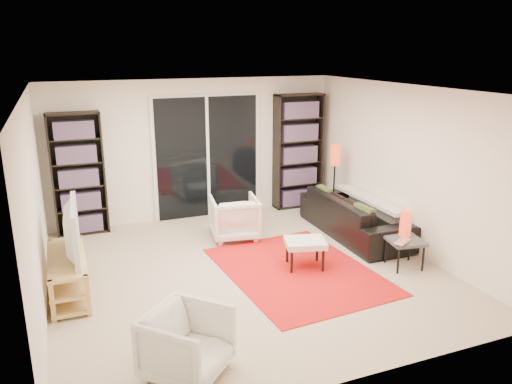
# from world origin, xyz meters

# --- Properties ---
(floor) EXTENTS (5.00, 5.00, 0.00)m
(floor) POSITION_xyz_m (0.00, 0.00, 0.00)
(floor) COLOR beige
(floor) RESTS_ON ground
(wall_back) EXTENTS (5.00, 0.02, 2.40)m
(wall_back) POSITION_xyz_m (0.00, 2.50, 1.20)
(wall_back) COLOR white
(wall_back) RESTS_ON ground
(wall_front) EXTENTS (5.00, 0.02, 2.40)m
(wall_front) POSITION_xyz_m (0.00, -2.50, 1.20)
(wall_front) COLOR white
(wall_front) RESTS_ON ground
(wall_left) EXTENTS (0.02, 5.00, 2.40)m
(wall_left) POSITION_xyz_m (-2.50, 0.00, 1.20)
(wall_left) COLOR white
(wall_left) RESTS_ON ground
(wall_right) EXTENTS (0.02, 5.00, 2.40)m
(wall_right) POSITION_xyz_m (2.50, 0.00, 1.20)
(wall_right) COLOR white
(wall_right) RESTS_ON ground
(ceiling) EXTENTS (5.00, 5.00, 0.02)m
(ceiling) POSITION_xyz_m (0.00, 0.00, 2.40)
(ceiling) COLOR white
(ceiling) RESTS_ON wall_back
(sliding_door) EXTENTS (1.92, 0.08, 2.16)m
(sliding_door) POSITION_xyz_m (0.20, 2.46, 1.05)
(sliding_door) COLOR white
(sliding_door) RESTS_ON ground
(bookshelf_left) EXTENTS (0.80, 0.30, 1.95)m
(bookshelf_left) POSITION_xyz_m (-1.95, 2.33, 0.98)
(bookshelf_left) COLOR black
(bookshelf_left) RESTS_ON ground
(bookshelf_right) EXTENTS (0.90, 0.30, 2.10)m
(bookshelf_right) POSITION_xyz_m (1.90, 2.33, 1.05)
(bookshelf_right) COLOR black
(bookshelf_right) RESTS_ON ground
(tv_stand) EXTENTS (0.43, 1.33, 0.50)m
(tv_stand) POSITION_xyz_m (-2.24, 0.19, 0.26)
(tv_stand) COLOR #E1BD70
(tv_stand) RESTS_ON floor
(tv) EXTENTS (0.19, 1.12, 0.64)m
(tv) POSITION_xyz_m (-2.22, 0.19, 0.82)
(tv) COLOR black
(tv) RESTS_ON tv_stand
(rug) EXTENTS (1.98, 2.57, 0.01)m
(rug) POSITION_xyz_m (0.63, -0.26, 0.01)
(rug) COLOR red
(rug) RESTS_ON floor
(sofa) EXTENTS (0.88, 2.20, 0.64)m
(sofa) POSITION_xyz_m (2.08, 0.65, 0.32)
(sofa) COLOR black
(sofa) RESTS_ON floor
(armchair_back) EXTENTS (0.82, 0.83, 0.67)m
(armchair_back) POSITION_xyz_m (0.25, 1.22, 0.33)
(armchair_back) COLOR silver
(armchair_back) RESTS_ON floor
(armchair_front) EXTENTS (0.97, 0.97, 0.63)m
(armchair_front) POSITION_xyz_m (-1.29, -1.86, 0.32)
(armchair_front) COLOR silver
(armchair_front) RESTS_ON floor
(ottoman) EXTENTS (0.63, 0.56, 0.40)m
(ottoman) POSITION_xyz_m (0.77, -0.19, 0.34)
(ottoman) COLOR silver
(ottoman) RESTS_ON floor
(side_table) EXTENTS (0.52, 0.52, 0.40)m
(side_table) POSITION_xyz_m (2.04, -0.67, 0.35)
(side_table) COLOR #414146
(side_table) RESTS_ON floor
(laptop) EXTENTS (0.38, 0.34, 0.03)m
(laptop) POSITION_xyz_m (1.95, -0.80, 0.41)
(laptop) COLOR silver
(laptop) RESTS_ON side_table
(table_lamp) EXTENTS (0.16, 0.16, 0.36)m
(table_lamp) POSITION_xyz_m (2.12, -0.55, 0.58)
(table_lamp) COLOR red
(table_lamp) RESTS_ON side_table
(floor_lamp) EXTENTS (0.20, 0.20, 1.31)m
(floor_lamp) POSITION_xyz_m (2.19, 1.50, 0.99)
(floor_lamp) COLOR black
(floor_lamp) RESTS_ON floor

